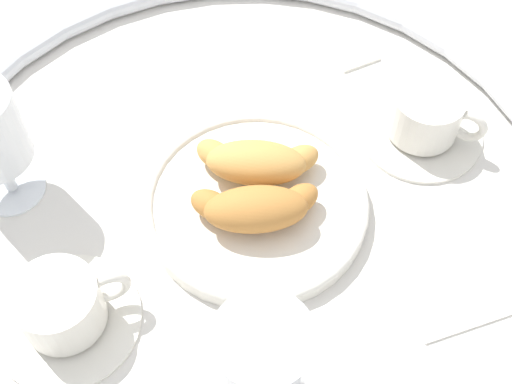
{
  "coord_description": "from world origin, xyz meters",
  "views": [
    {
      "loc": [
        0.04,
        -0.38,
        0.59
      ],
      "look_at": [
        0.02,
        0.0,
        0.03
      ],
      "focal_mm": 48.52,
      "sensor_mm": 36.0,
      "label": 1
    }
  ],
  "objects_px": {
    "pastry_plate": "(256,203)",
    "juice_glass_right": "(263,361)",
    "sugar_packet": "(355,55)",
    "croissant_large": "(256,207)",
    "croissant_small": "(256,161)",
    "folded_napkin": "(452,274)",
    "coffee_cup_far": "(63,309)",
    "coffee_cup_near": "(425,119)"
  },
  "relations": [
    {
      "from": "pastry_plate",
      "to": "coffee_cup_near",
      "type": "distance_m",
      "value": 0.21
    },
    {
      "from": "sugar_packet",
      "to": "folded_napkin",
      "type": "height_order",
      "value": "sugar_packet"
    },
    {
      "from": "sugar_packet",
      "to": "croissant_small",
      "type": "bearing_deg",
      "value": -148.37
    },
    {
      "from": "sugar_packet",
      "to": "coffee_cup_far",
      "type": "bearing_deg",
      "value": -156.28
    },
    {
      "from": "juice_glass_right",
      "to": "folded_napkin",
      "type": "bearing_deg",
      "value": 36.97
    },
    {
      "from": "pastry_plate",
      "to": "croissant_small",
      "type": "bearing_deg",
      "value": 93.29
    },
    {
      "from": "sugar_packet",
      "to": "folded_napkin",
      "type": "xyz_separation_m",
      "value": [
        0.09,
        -0.29,
        -0.0
      ]
    },
    {
      "from": "croissant_small",
      "to": "pastry_plate",
      "type": "bearing_deg",
      "value": -86.71
    },
    {
      "from": "croissant_small",
      "to": "sugar_packet",
      "type": "relative_size",
      "value": 2.74
    },
    {
      "from": "coffee_cup_near",
      "to": "coffee_cup_far",
      "type": "height_order",
      "value": "same"
    },
    {
      "from": "coffee_cup_far",
      "to": "sugar_packet",
      "type": "relative_size",
      "value": 2.72
    },
    {
      "from": "croissant_small",
      "to": "coffee_cup_far",
      "type": "height_order",
      "value": "croissant_small"
    },
    {
      "from": "pastry_plate",
      "to": "croissant_small",
      "type": "relative_size",
      "value": 1.66
    },
    {
      "from": "folded_napkin",
      "to": "croissant_large",
      "type": "bearing_deg",
      "value": 168.03
    },
    {
      "from": "pastry_plate",
      "to": "sugar_packet",
      "type": "relative_size",
      "value": 4.54
    },
    {
      "from": "pastry_plate",
      "to": "sugar_packet",
      "type": "bearing_deg",
      "value": 64.81
    },
    {
      "from": "juice_glass_right",
      "to": "folded_napkin",
      "type": "height_order",
      "value": "juice_glass_right"
    },
    {
      "from": "pastry_plate",
      "to": "sugar_packet",
      "type": "height_order",
      "value": "pastry_plate"
    },
    {
      "from": "pastry_plate",
      "to": "coffee_cup_far",
      "type": "bearing_deg",
      "value": -140.58
    },
    {
      "from": "coffee_cup_far",
      "to": "coffee_cup_near",
      "type": "bearing_deg",
      "value": 35.66
    },
    {
      "from": "croissant_large",
      "to": "sugar_packet",
      "type": "bearing_deg",
      "value": 67.29
    },
    {
      "from": "pastry_plate",
      "to": "croissant_small",
      "type": "xyz_separation_m",
      "value": [
        -0.0,
        0.03,
        0.03
      ]
    },
    {
      "from": "croissant_large",
      "to": "coffee_cup_near",
      "type": "distance_m",
      "value": 0.22
    },
    {
      "from": "coffee_cup_near",
      "to": "juice_glass_right",
      "type": "xyz_separation_m",
      "value": [
        -0.16,
        -0.3,
        0.07
      ]
    },
    {
      "from": "sugar_packet",
      "to": "coffee_cup_near",
      "type": "bearing_deg",
      "value": -87.83
    },
    {
      "from": "croissant_large",
      "to": "folded_napkin",
      "type": "distance_m",
      "value": 0.2
    },
    {
      "from": "coffee_cup_near",
      "to": "folded_napkin",
      "type": "bearing_deg",
      "value": -84.36
    },
    {
      "from": "pastry_plate",
      "to": "juice_glass_right",
      "type": "height_order",
      "value": "juice_glass_right"
    },
    {
      "from": "croissant_large",
      "to": "sugar_packet",
      "type": "height_order",
      "value": "croissant_large"
    },
    {
      "from": "croissant_small",
      "to": "coffee_cup_near",
      "type": "xyz_separation_m",
      "value": [
        0.18,
        0.08,
        -0.01
      ]
    },
    {
      "from": "coffee_cup_near",
      "to": "juice_glass_right",
      "type": "height_order",
      "value": "juice_glass_right"
    },
    {
      "from": "sugar_packet",
      "to": "pastry_plate",
      "type": "bearing_deg",
      "value": -144.54
    },
    {
      "from": "pastry_plate",
      "to": "croissant_large",
      "type": "relative_size",
      "value": 1.67
    },
    {
      "from": "folded_napkin",
      "to": "juice_glass_right",
      "type": "bearing_deg",
      "value": -143.03
    },
    {
      "from": "coffee_cup_far",
      "to": "folded_napkin",
      "type": "distance_m",
      "value": 0.36
    },
    {
      "from": "juice_glass_right",
      "to": "sugar_packet",
      "type": "distance_m",
      "value": 0.44
    },
    {
      "from": "sugar_packet",
      "to": "croissant_large",
      "type": "bearing_deg",
      "value": -142.06
    },
    {
      "from": "croissant_small",
      "to": "folded_napkin",
      "type": "xyz_separation_m",
      "value": [
        0.19,
        -0.1,
        -0.04
      ]
    },
    {
      "from": "pastry_plate",
      "to": "coffee_cup_far",
      "type": "relative_size",
      "value": 1.67
    },
    {
      "from": "croissant_large",
      "to": "coffee_cup_far",
      "type": "relative_size",
      "value": 1.0
    },
    {
      "from": "croissant_large",
      "to": "coffee_cup_near",
      "type": "relative_size",
      "value": 1.0
    },
    {
      "from": "juice_glass_right",
      "to": "coffee_cup_near",
      "type": "bearing_deg",
      "value": 62.69
    }
  ]
}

